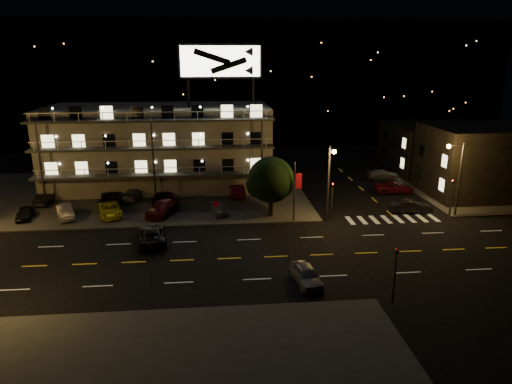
{
  "coord_description": "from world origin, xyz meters",
  "views": [
    {
      "loc": [
        -3.07,
        -35.68,
        16.45
      ],
      "look_at": [
        1.04,
        8.0,
        3.47
      ],
      "focal_mm": 32.0,
      "sensor_mm": 36.0,
      "label": 1
    }
  ],
  "objects": [
    {
      "name": "road_car_west",
      "position": [
        -8.99,
        4.14,
        0.76
      ],
      "size": [
        3.35,
        5.8,
        1.52
      ],
      "primitive_type": "imported",
      "rotation": [
        0.0,
        0.0,
        3.3
      ],
      "color": "black",
      "rests_on": "ground"
    },
    {
      "name": "signal_nw",
      "position": [
        9.0,
        8.5,
        2.57
      ],
      "size": [
        0.2,
        0.27,
        4.6
      ],
      "color": "#2D2D30",
      "rests_on": "ground"
    },
    {
      "name": "side_bldg_front",
      "position": [
        29.99,
        16.0,
        4.25
      ],
      "size": [
        14.06,
        10.0,
        8.5
      ],
      "color": "black",
      "rests_on": "ground"
    },
    {
      "name": "motel",
      "position": [
        -9.94,
        23.88,
        5.34
      ],
      "size": [
        28.0,
        13.8,
        18.1
      ],
      "color": "#9C9388",
      "rests_on": "ground"
    },
    {
      "name": "lot_car_3",
      "position": [
        -8.71,
        11.62,
        0.9
      ],
      "size": [
        3.94,
        5.58,
        1.5
      ],
      "primitive_type": "imported",
      "rotation": [
        0.0,
        0.0,
        -0.4
      ],
      "color": "#510B14",
      "rests_on": "curb_nw"
    },
    {
      "name": "lot_car_8",
      "position": [
        -9.25,
        16.43,
        0.76
      ],
      "size": [
        2.46,
        3.86,
        1.23
      ],
      "primitive_type": "imported",
      "rotation": [
        0.0,
        0.0,
        2.84
      ],
      "color": "black",
      "rests_on": "curb_nw"
    },
    {
      "name": "signal_sw",
      "position": [
        9.0,
        -8.5,
        2.57
      ],
      "size": [
        0.2,
        0.27,
        4.6
      ],
      "color": "#2D2D30",
      "rests_on": "ground"
    },
    {
      "name": "side_car_1",
      "position": [
        19.48,
        17.91,
        0.7
      ],
      "size": [
        5.11,
        2.49,
        1.4
      ],
      "primitive_type": "imported",
      "rotation": [
        0.0,
        0.0,
        1.54
      ],
      "color": "#510B14",
      "rests_on": "ground"
    },
    {
      "name": "banner_north",
      "position": [
        5.09,
        8.4,
        3.43
      ],
      "size": [
        0.83,
        0.16,
        6.4
      ],
      "color": "#2D2D30",
      "rests_on": "ground"
    },
    {
      "name": "streetlight_ne",
      "position": [
        22.14,
        8.3,
        4.96
      ],
      "size": [
        1.92,
        0.44,
        8.0
      ],
      "color": "#2D2D30",
      "rests_on": "ground"
    },
    {
      "name": "curb_nw",
      "position": [
        -14.0,
        20.0,
        0.07
      ],
      "size": [
        44.0,
        24.0,
        0.15
      ],
      "primitive_type": "cube",
      "color": "#353533",
      "rests_on": "ground"
    },
    {
      "name": "side_bldg_back",
      "position": [
        29.99,
        28.0,
        3.5
      ],
      "size": [
        14.06,
        12.0,
        7.0
      ],
      "color": "black",
      "rests_on": "ground"
    },
    {
      "name": "side_car_2",
      "position": [
        20.52,
        24.59,
        0.65
      ],
      "size": [
        4.54,
        1.95,
        1.3
      ],
      "primitive_type": "imported",
      "rotation": [
        0.0,
        0.0,
        1.6
      ],
      "color": "gray",
      "rests_on": "ground"
    },
    {
      "name": "hill_backdrop",
      "position": [
        -5.94,
        68.78,
        11.55
      ],
      "size": [
        120.0,
        25.0,
        24.0
      ],
      "color": "black",
      "rests_on": "ground"
    },
    {
      "name": "lot_car_9",
      "position": [
        -0.42,
        17.5,
        0.91
      ],
      "size": [
        2.0,
        4.72,
        1.51
      ],
      "primitive_type": "imported",
      "rotation": [
        0.0,
        0.0,
        3.23
      ],
      "color": "#510B14",
      "rests_on": "curb_nw"
    },
    {
      "name": "lot_car_1",
      "position": [
        -18.9,
        11.41,
        0.84
      ],
      "size": [
        3.1,
        4.43,
        1.38
      ],
      "primitive_type": "imported",
      "rotation": [
        0.0,
        0.0,
        0.44
      ],
      "color": "gray",
      "rests_on": "curb_nw"
    },
    {
      "name": "stop_sign",
      "position": [
        -3.0,
        8.57,
        1.71
      ],
      "size": [
        0.91,
        0.11,
        2.61
      ],
      "color": "#2D2D30",
      "rests_on": "ground"
    },
    {
      "name": "side_car_0",
      "position": [
        18.39,
        10.07,
        0.72
      ],
      "size": [
        4.52,
        1.99,
        1.44
      ],
      "primitive_type": "imported",
      "rotation": [
        0.0,
        0.0,
        1.46
      ],
      "color": "black",
      "rests_on": "ground"
    },
    {
      "name": "streetlight_nc",
      "position": [
        8.5,
        7.94,
        4.96
      ],
      "size": [
        0.44,
        1.92,
        8.0
      ],
      "color": "#2D2D30",
      "rests_on": "ground"
    },
    {
      "name": "tree",
      "position": [
        2.77,
        10.22,
        3.96
      ],
      "size": [
        5.09,
        4.9,
        6.41
      ],
      "color": "black",
      "rests_on": "curb_nw"
    },
    {
      "name": "curb_ne",
      "position": [
        30.0,
        20.0,
        0.07
      ],
      "size": [
        16.0,
        24.0,
        0.15
      ],
      "primitive_type": "cube",
      "color": "#353533",
      "rests_on": "ground"
    },
    {
      "name": "signal_ne",
      "position": [
        22.0,
        8.5,
        2.57
      ],
      "size": [
        0.27,
        0.2,
        4.6
      ],
      "color": "#2D2D30",
      "rests_on": "ground"
    },
    {
      "name": "ground",
      "position": [
        0.0,
        0.0,
        0.0
      ],
      "size": [
        140.0,
        140.0,
        0.0
      ],
      "primitive_type": "plane",
      "color": "black",
      "rests_on": "ground"
    },
    {
      "name": "road_car_east",
      "position": [
        3.62,
        -5.03,
        0.7
      ],
      "size": [
        2.21,
        4.3,
        1.4
      ],
      "primitive_type": "imported",
      "rotation": [
        0.0,
        0.0,
        0.14
      ],
      "color": "gray",
      "rests_on": "ground"
    },
    {
      "name": "lot_car_2",
      "position": [
        -14.29,
        11.72,
        0.81
      ],
      "size": [
        3.5,
        5.19,
        1.32
      ],
      "primitive_type": "imported",
      "rotation": [
        0.0,
        0.0,
        0.3
      ],
      "color": "#CCC513",
      "rests_on": "curb_nw"
    },
    {
      "name": "lot_car_0",
      "position": [
        -23.01,
        11.55,
        0.76
      ],
      "size": [
        1.98,
        3.75,
        1.22
      ],
      "primitive_type": "imported",
      "rotation": [
        0.0,
        0.0,
        0.16
      ],
      "color": "black",
      "rests_on": "curb_nw"
    },
    {
      "name": "lot_car_4",
      "position": [
        -2.7,
        11.39,
        0.77
      ],
      "size": [
        2.19,
        3.87,
        1.24
      ],
      "primitive_type": "imported",
      "rotation": [
        0.0,
        0.0,
        0.21
      ],
      "color": "gray",
      "rests_on": "curb_nw"
    },
    {
      "name": "side_car_3",
      "position": [
        23.25,
        28.6,
        0.72
      ],
      "size": [
        4.54,
        3.0,
        1.44
      ],
      "primitive_type": "imported",
      "rotation": [
        0.0,
        0.0,
        1.91
      ],
      "color": "black",
      "rests_on": "ground"
    },
    {
      "name": "lot_car_5",
      "position": [
        -22.65,
        16.51,
        0.8
      ],
      "size": [
        1.42,
        3.93,
        1.29
      ],
      "primitive_type": "imported",
      "rotation": [
        0.0,
        0.0,
        3.13
      ],
      "color": "black",
      "rests_on": "curb_nw"
    },
    {
      "name": "lot_car_6",
      "position": [
        -15.21,
        16.2,
        0.82
      ],
      "size": [
        2.85,
        5.1,
        1.35
      ],
      "primitive_type": "imported",
      "rotation": [
        0.0,
        0.0,
        3.27
      ],
      "color": "black",
      "rests_on": "curb_nw"
    },
    {
      "name": "lot_car_7",
      "position": [
        -12.78,
        17.5,
        0.79
      ],
      "size": [
        2.54,
        4.63,
        1.27
      ],
      "primitive_type": "imported",
      "rotation": [
        0.0,
        0.0,
        2.96
      ],
      "color": "gray",
      "rests_on": "curb_nw"
    }
  ]
}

